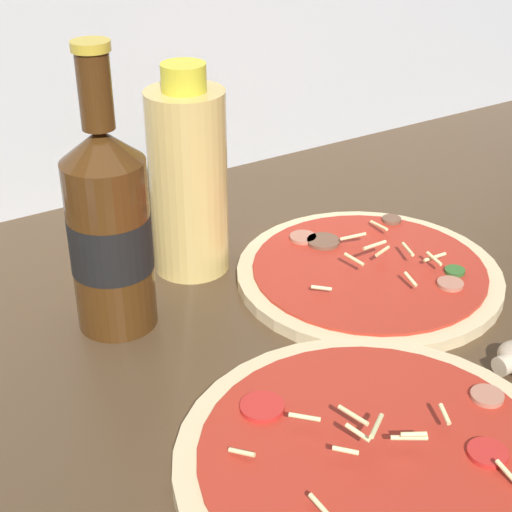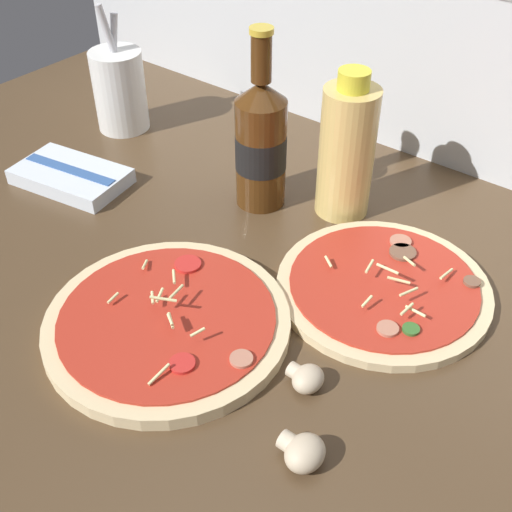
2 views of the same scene
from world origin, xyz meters
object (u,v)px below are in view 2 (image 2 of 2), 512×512
at_px(pizza_near, 168,322).
at_px(mushroom_left, 303,452).
at_px(beer_bottle, 261,143).
at_px(utensil_crock, 120,89).
at_px(oil_bottle, 347,150).
at_px(pizza_far, 383,287).
at_px(mushroom_right, 306,378).
at_px(dish_towel, 71,176).

xyz_separation_m(pizza_near, mushroom_left, (0.23, -0.05, 0.01)).
xyz_separation_m(beer_bottle, utensil_crock, (-0.34, 0.03, -0.03)).
bearing_deg(utensil_crock, oil_bottle, 3.03).
relative_size(oil_bottle, mushroom_left, 4.63).
height_order(pizza_near, utensil_crock, utensil_crock).
relative_size(beer_bottle, mushroom_left, 5.65).
height_order(pizza_far, mushroom_right, pizza_far).
height_order(beer_bottle, dish_towel, beer_bottle).
relative_size(mushroom_left, mushroom_right, 1.15).
distance_m(pizza_far, dish_towel, 0.52).
xyz_separation_m(beer_bottle, mushroom_right, (0.26, -0.25, -0.09)).
height_order(oil_bottle, mushroom_left, oil_bottle).
xyz_separation_m(mushroom_right, utensil_crock, (-0.60, 0.29, 0.06)).
xyz_separation_m(pizza_near, oil_bottle, (0.03, 0.34, 0.09)).
bearing_deg(beer_bottle, pizza_far, -14.62).
height_order(mushroom_left, dish_towel, mushroom_left).
bearing_deg(pizza_far, oil_bottle, 139.13).
relative_size(beer_bottle, utensil_crock, 1.21).
xyz_separation_m(beer_bottle, mushroom_left, (0.31, -0.33, -0.08)).
relative_size(pizza_near, mushroom_right, 7.18).
height_order(pizza_far, mushroom_left, pizza_far).
height_order(pizza_near, beer_bottle, beer_bottle).
xyz_separation_m(pizza_near, pizza_far, (0.17, 0.22, -0.00)).
bearing_deg(mushroom_right, pizza_near, -170.46).
xyz_separation_m(oil_bottle, utensil_crock, (-0.45, -0.02, -0.03)).
xyz_separation_m(pizza_far, dish_towel, (-0.52, -0.08, 0.00)).
xyz_separation_m(pizza_far, mushroom_left, (0.06, -0.27, 0.01)).
height_order(mushroom_left, utensil_crock, utensil_crock).
bearing_deg(utensil_crock, pizza_near, -36.99).
height_order(beer_bottle, mushroom_left, beer_bottle).
height_order(oil_bottle, utensil_crock, utensil_crock).
height_order(beer_bottle, mushroom_right, beer_bottle).
height_order(mushroom_right, dish_towel, mushroom_right).
relative_size(pizza_near, utensil_crock, 1.34).
relative_size(utensil_crock, dish_towel, 1.15).
bearing_deg(pizza_near, oil_bottle, 85.28).
bearing_deg(dish_towel, oil_bottle, 28.57).
relative_size(pizza_far, mushroom_left, 5.79).
xyz_separation_m(mushroom_left, dish_towel, (-0.58, 0.18, -0.00)).
bearing_deg(utensil_crock, beer_bottle, -5.62).
bearing_deg(mushroom_left, mushroom_right, 122.71).
xyz_separation_m(pizza_near, mushroom_right, (0.18, 0.03, 0.00)).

